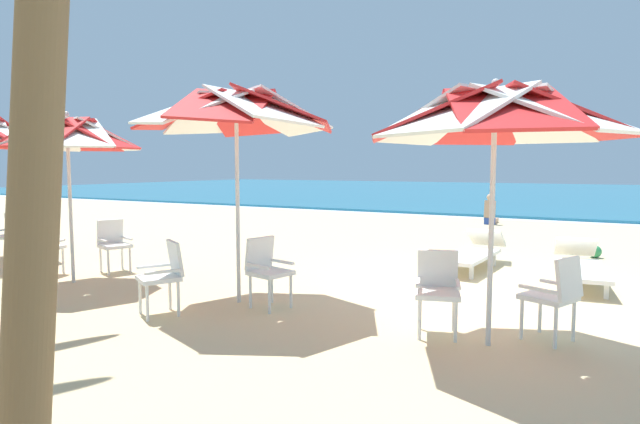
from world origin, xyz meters
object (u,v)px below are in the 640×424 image
Objects in this scene: beach_umbrella_0 at (495,116)px; plastic_chair_2 at (164,273)px; plastic_chair_6 at (11,233)px; beachgoer_seated at (491,214)px; plastic_chair_1 at (438,287)px; beach_umbrella_2 at (67,136)px; beach_ball at (595,252)px; sun_lounger_1 at (472,252)px; beach_umbrella_1 at (236,112)px; plastic_chair_0 at (555,293)px; plastic_chair_4 at (42,245)px; plastic_chair_3 at (267,268)px; plastic_chair_5 at (113,242)px; sun_lounger_0 at (580,265)px.

plastic_chair_2 is (-3.56, -0.73, -1.71)m from beach_umbrella_0.
plastic_chair_6 is 0.94× the size of beachgoer_seated.
plastic_chair_2 is 5.33m from plastic_chair_6.
beach_umbrella_2 is (-5.47, -0.28, 1.70)m from plastic_chair_1.
beach_umbrella_0 is 10.62× the size of beach_ball.
plastic_chair_6 is 8.42m from sun_lounger_1.
beach_umbrella_0 is 0.93× the size of beach_umbrella_1.
beach_umbrella_2 is at bearing -175.00° from plastic_chair_0.
sun_lounger_1 is at bearing 33.57° from plastic_chair_4.
beach_umbrella_0 is at bearing -2.27° from plastic_chair_3.
plastic_chair_5 reaches higher than sun_lounger_0.
beach_umbrella_1 is 4.76m from sun_lounger_1.
plastic_chair_5 is 6.03m from sun_lounger_1.
beach_ball is (9.61, 5.43, -0.38)m from plastic_chair_6.
beachgoer_seated is (0.70, 10.94, -0.20)m from plastic_chair_3.
sun_lounger_1 is at bearing 96.70° from plastic_chair_1.
plastic_chair_6 reaches higher than beach_ball.
plastic_chair_3 is (0.88, 0.84, 0.00)m from plastic_chair_2.
beach_ball is at bearing 55.67° from beach_umbrella_1.
plastic_chair_0 is 1.00× the size of plastic_chair_1.
plastic_chair_6 is 0.39× the size of sun_lounger_0.
beach_umbrella_2 is (-2.45, 0.56, 1.70)m from plastic_chair_2.
plastic_chair_3 is 1.00× the size of plastic_chair_5.
beach_umbrella_0 reaches higher than sun_lounger_1.
plastic_chair_4 is at bearing -179.12° from beach_umbrella_0.
beachgoer_seated is at bearing 68.19° from plastic_chair_5.
plastic_chair_1 is 5.62m from plastic_chair_5.
beach_ball is at bearing 85.90° from sun_lounger_0.
beach_umbrella_0 is at bearing 0.88° from plastic_chair_4.
plastic_chair_3 is at bearing -93.66° from beachgoer_seated.
beach_umbrella_1 reaches higher than sun_lounger_0.
beach_umbrella_0 is at bearing 11.62° from plastic_chair_2.
sun_lounger_0 is (0.13, 2.97, -0.22)m from plastic_chair_0.
plastic_chair_5 is at bearing 173.73° from beach_umbrella_0.
plastic_chair_1 is 1.00× the size of plastic_chair_2.
sun_lounger_0 is (7.52, 3.48, -0.22)m from plastic_chair_4.
sun_lounger_1 is (5.86, 3.89, -0.22)m from plastic_chair_4.
plastic_chair_1 is at bearing -110.59° from sun_lounger_0.
plastic_chair_0 is 1.00× the size of plastic_chair_2.
plastic_chair_1 is 3.21m from beach_umbrella_1.
plastic_chair_6 is at bearing 175.83° from beach_umbrella_1.
sun_lounger_0 is (6.69, 3.54, -1.91)m from beach_umbrella_2.
beach_umbrella_0 reaches higher than plastic_chair_6.
beach_ball is 0.26× the size of beachgoer_seated.
beach_umbrella_1 is 3.19× the size of plastic_chair_6.
plastic_chair_6 is (-2.73, 0.69, -1.70)m from beach_umbrella_2.
beach_umbrella_1 reaches higher than beach_umbrella_2.
plastic_chair_3 reaches higher than sun_lounger_1.
plastic_chair_5 is (-5.59, 0.56, 0.00)m from plastic_chair_1.
plastic_chair_1 is 6.02m from beach_ball.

